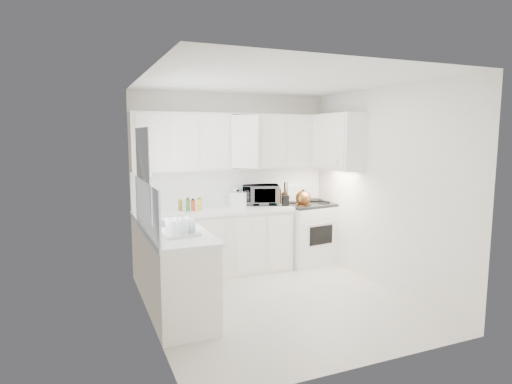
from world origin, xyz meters
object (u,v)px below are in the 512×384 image
microwave (260,192)px  rice_cooker (238,198)px  utensil_crock (286,193)px  tea_kettle (303,197)px  dish_rack (180,226)px  stove (308,225)px

microwave → rice_cooker: 0.40m
rice_cooker → utensil_crock: bearing=-10.5°
tea_kettle → utensil_crock: size_ratio=0.78×
tea_kettle → dish_rack: bearing=-167.0°
stove → dish_rack: stove is taller
stove → utensil_crock: size_ratio=3.27×
utensil_crock → tea_kettle: bearing=-11.7°
dish_rack → utensil_crock: bearing=25.9°
stove → tea_kettle: bearing=-146.3°
stove → utensil_crock: utensil_crock is taller
tea_kettle → microwave: bearing=134.4°
stove → dish_rack: (-2.33, -1.39, 0.45)m
stove → microwave: bearing=160.7°
utensil_crock → dish_rack: utensil_crock is taller
rice_cooker → tea_kettle: bearing=-9.4°
dish_rack → microwave: bearing=35.8°
utensil_crock → dish_rack: bearing=-145.7°
microwave → utensil_crock: 0.39m
microwave → dish_rack: bearing=-116.2°
stove → microwave: size_ratio=2.23×
microwave → rice_cooker: bearing=-151.2°
microwave → dish_rack: size_ratio=1.45×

